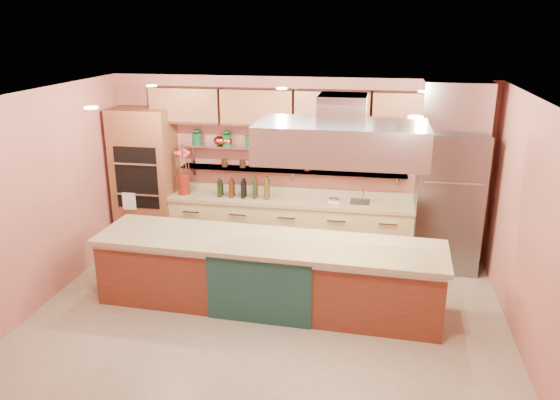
% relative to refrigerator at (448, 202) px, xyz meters
% --- Properties ---
extents(floor, '(6.00, 5.00, 0.02)m').
position_rel_refrigerator_xyz_m(floor, '(-2.35, -2.14, -1.06)').
color(floor, gray).
rests_on(floor, ground).
extents(ceiling, '(6.00, 5.00, 0.02)m').
position_rel_refrigerator_xyz_m(ceiling, '(-2.35, -2.14, 1.75)').
color(ceiling, black).
rests_on(ceiling, wall_back).
extents(wall_back, '(6.00, 0.04, 2.80)m').
position_rel_refrigerator_xyz_m(wall_back, '(-2.35, 0.36, 0.35)').
color(wall_back, '#B86457').
rests_on(wall_back, floor).
extents(wall_front, '(6.00, 0.04, 2.80)m').
position_rel_refrigerator_xyz_m(wall_front, '(-2.35, -4.64, 0.35)').
color(wall_front, '#B86457').
rests_on(wall_front, floor).
extents(wall_left, '(0.04, 5.00, 2.80)m').
position_rel_refrigerator_xyz_m(wall_left, '(-5.35, -2.14, 0.35)').
color(wall_left, '#B86457').
rests_on(wall_left, floor).
extents(wall_right, '(0.04, 5.00, 2.80)m').
position_rel_refrigerator_xyz_m(wall_right, '(0.65, -2.14, 0.35)').
color(wall_right, '#B86457').
rests_on(wall_right, floor).
extents(oven_stack, '(0.95, 0.64, 2.30)m').
position_rel_refrigerator_xyz_m(oven_stack, '(-4.80, 0.04, 0.10)').
color(oven_stack, brown).
rests_on(oven_stack, floor).
extents(refrigerator, '(0.95, 0.72, 2.10)m').
position_rel_refrigerator_xyz_m(refrigerator, '(0.00, 0.00, 0.00)').
color(refrigerator, slate).
rests_on(refrigerator, floor).
extents(back_counter, '(3.84, 0.64, 0.93)m').
position_rel_refrigerator_xyz_m(back_counter, '(-2.40, 0.06, -0.58)').
color(back_counter, tan).
rests_on(back_counter, floor).
extents(wall_shelf_lower, '(3.60, 0.26, 0.03)m').
position_rel_refrigerator_xyz_m(wall_shelf_lower, '(-2.40, 0.23, 0.30)').
color(wall_shelf_lower, '#B7BABE').
rests_on(wall_shelf_lower, wall_back).
extents(wall_shelf_upper, '(3.60, 0.26, 0.03)m').
position_rel_refrigerator_xyz_m(wall_shelf_upper, '(-2.40, 0.23, 0.65)').
color(wall_shelf_upper, '#B7BABE').
rests_on(wall_shelf_upper, wall_back).
extents(upper_cabinets, '(4.60, 0.36, 0.55)m').
position_rel_refrigerator_xyz_m(upper_cabinets, '(-2.35, 0.18, 1.30)').
color(upper_cabinets, brown).
rests_on(upper_cabinets, wall_back).
extents(range_hood, '(2.00, 1.00, 0.45)m').
position_rel_refrigerator_xyz_m(range_hood, '(-1.50, -1.67, 1.20)').
color(range_hood, '#B7BABE').
rests_on(range_hood, ceiling).
extents(ceiling_downlights, '(4.00, 2.80, 0.02)m').
position_rel_refrigerator_xyz_m(ceiling_downlights, '(-2.35, -1.94, 1.72)').
color(ceiling_downlights, '#FFE5A5').
rests_on(ceiling_downlights, ceiling).
extents(island, '(4.46, 1.14, 0.92)m').
position_rel_refrigerator_xyz_m(island, '(-2.40, -1.67, -0.59)').
color(island, brown).
rests_on(island, floor).
extents(flower_vase, '(0.21, 0.21, 0.33)m').
position_rel_refrigerator_xyz_m(flower_vase, '(-4.13, 0.01, 0.05)').
color(flower_vase, maroon).
rests_on(flower_vase, back_counter).
extents(oil_bottle_cluster, '(0.92, 0.45, 0.28)m').
position_rel_refrigerator_xyz_m(oil_bottle_cluster, '(-3.13, 0.01, 0.02)').
color(oil_bottle_cluster, black).
rests_on(oil_bottle_cluster, back_counter).
extents(kitchen_scale, '(0.19, 0.17, 0.09)m').
position_rel_refrigerator_xyz_m(kitchen_scale, '(-1.70, 0.01, -0.08)').
color(kitchen_scale, silver).
rests_on(kitchen_scale, back_counter).
extents(bar_faucet, '(0.03, 0.03, 0.21)m').
position_rel_refrigerator_xyz_m(bar_faucet, '(-1.25, 0.11, -0.01)').
color(bar_faucet, silver).
rests_on(bar_faucet, back_counter).
extents(copper_kettle, '(0.24, 0.24, 0.15)m').
position_rel_refrigerator_xyz_m(copper_kettle, '(-3.57, 0.23, 0.74)').
color(copper_kettle, '#B8402A').
rests_on(copper_kettle, wall_shelf_upper).
extents(green_canister, '(0.16, 0.16, 0.17)m').
position_rel_refrigerator_xyz_m(green_canister, '(-3.07, 0.23, 0.75)').
color(green_canister, '#0E4221').
rests_on(green_canister, wall_shelf_upper).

